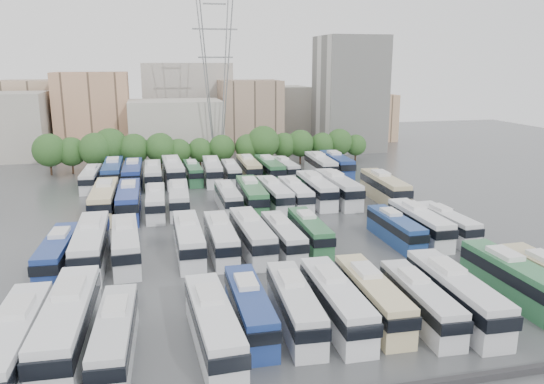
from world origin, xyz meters
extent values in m
plane|color=#424447|center=(0.00, 0.00, 0.00)|extent=(220.00, 220.00, 0.00)
cylinder|color=black|center=(-29.65, 42.02, 1.25)|extent=(0.36, 0.36, 2.50)
sphere|color=#234C1E|center=(-29.65, 42.02, 4.64)|extent=(6.00, 6.00, 6.00)
cylinder|color=black|center=(-25.98, 42.75, 1.11)|extent=(0.36, 0.36, 2.21)
sphere|color=#234C1E|center=(-25.98, 42.75, 4.11)|extent=(5.31, 5.31, 5.31)
cylinder|color=black|center=(-21.59, 41.25, 1.25)|extent=(0.36, 0.36, 2.51)
sphere|color=#234C1E|center=(-21.59, 41.25, 4.66)|extent=(6.02, 6.02, 6.02)
cylinder|color=black|center=(-19.07, 42.83, 1.35)|extent=(0.36, 0.36, 2.69)
sphere|color=#234C1E|center=(-19.07, 42.83, 5.00)|extent=(6.46, 6.46, 6.46)
cylinder|color=black|center=(-14.78, 41.82, 1.18)|extent=(0.36, 0.36, 2.36)
sphere|color=#234C1E|center=(-14.78, 41.82, 4.38)|extent=(5.66, 5.66, 5.66)
cylinder|color=black|center=(-9.95, 41.32, 1.19)|extent=(0.36, 0.36, 2.38)
sphere|color=#234C1E|center=(-9.95, 41.32, 4.43)|extent=(5.72, 5.72, 5.72)
cylinder|color=black|center=(-6.56, 41.60, 0.99)|extent=(0.36, 0.36, 1.98)
sphere|color=#234C1E|center=(-6.56, 41.60, 3.67)|extent=(4.74, 4.74, 4.74)
cylinder|color=black|center=(-2.45, 42.19, 0.98)|extent=(0.36, 0.36, 1.95)
sphere|color=#234C1E|center=(-2.45, 42.19, 3.63)|extent=(4.69, 4.69, 4.69)
cylinder|color=black|center=(1.75, 41.90, 1.07)|extent=(0.36, 0.36, 2.13)
sphere|color=#234C1E|center=(1.75, 41.90, 3.96)|extent=(5.11, 5.11, 5.11)
cylinder|color=black|center=(6.86, 41.74, 1.06)|extent=(0.36, 0.36, 2.13)
sphere|color=#234C1E|center=(6.86, 41.74, 3.95)|extent=(5.11, 5.11, 5.11)
cylinder|color=black|center=(9.84, 41.17, 1.33)|extent=(0.36, 0.36, 2.65)
sphere|color=#234C1E|center=(9.84, 41.17, 4.92)|extent=(6.36, 6.36, 6.36)
cylinder|color=black|center=(14.49, 42.82, 1.05)|extent=(0.36, 0.36, 2.10)
sphere|color=#234C1E|center=(14.49, 42.82, 3.90)|extent=(5.04, 5.04, 5.04)
cylinder|color=black|center=(17.80, 42.52, 1.13)|extent=(0.36, 0.36, 2.27)
sphere|color=#234C1E|center=(17.80, 42.52, 4.21)|extent=(5.44, 5.44, 5.44)
cylinder|color=black|center=(22.44, 42.59, 1.02)|extent=(0.36, 0.36, 2.04)
sphere|color=#234C1E|center=(22.44, 42.59, 3.79)|extent=(4.89, 4.89, 4.89)
cylinder|color=black|center=(26.23, 42.84, 1.12)|extent=(0.36, 0.36, 2.25)
sphere|color=#234C1E|center=(26.23, 42.84, 4.18)|extent=(5.40, 5.40, 5.40)
cylinder|color=black|center=(29.83, 42.75, 0.92)|extent=(0.36, 0.36, 1.83)
sphere|color=#234C1E|center=(29.83, 42.75, 3.40)|extent=(4.40, 4.40, 4.40)
cube|color=#9E998E|center=(-42.00, 62.00, 7.00)|extent=(18.00, 14.00, 14.00)
cube|color=tan|center=(-24.00, 68.00, 9.00)|extent=(16.00, 12.00, 18.00)
cube|color=#ADA89E|center=(-6.00, 60.00, 6.00)|extent=(20.00, 14.00, 12.00)
cube|color=gray|center=(12.00, 66.00, 8.00)|extent=(14.00, 12.00, 16.00)
cube|color=gray|center=(-2.00, 80.00, 10.00)|extent=(22.00, 16.00, 20.00)
cube|color=tan|center=(-38.00, 78.00, 8.00)|extent=(16.00, 14.00, 16.00)
cube|color=#A39E93|center=(20.00, 78.00, 7.00)|extent=(18.00, 14.00, 14.00)
cube|color=tan|center=(44.00, 72.00, 6.00)|extent=(14.00, 12.00, 12.00)
cube|color=gray|center=(-14.00, 74.00, 5.00)|extent=(12.00, 10.00, 10.00)
cube|color=silver|center=(34.00, 58.00, 13.00)|extent=(14.00, 14.00, 26.00)
cylinder|color=slate|center=(0.00, 48.00, 17.00)|extent=(2.90, 2.91, 33.83)
cylinder|color=slate|center=(0.00, 52.00, 17.00)|extent=(2.90, 2.91, 33.83)
cylinder|color=slate|center=(4.00, 48.00, 17.00)|extent=(2.90, 2.91, 33.83)
cylinder|color=slate|center=(4.00, 52.00, 17.00)|extent=(2.90, 2.91, 33.83)
cube|color=slate|center=(2.00, 50.00, 31.28)|extent=(4.50, 0.30, 0.30)
cube|color=slate|center=(2.00, 50.00, 26.52)|extent=(9.00, 0.30, 0.30)
cube|color=slate|center=(2.00, 50.00, 21.08)|extent=(7.00, 0.30, 0.30)
cube|color=silver|center=(-21.37, -24.82, 1.80)|extent=(3.09, 12.76, 3.59)
cube|color=black|center=(-21.37, -24.98, 2.48)|extent=(3.22, 12.95, 1.06)
cube|color=silver|center=(-21.32, -23.23, 3.82)|extent=(1.90, 3.44, 0.46)
cube|color=white|center=(-18.21, -22.98, 1.90)|extent=(3.37, 13.50, 3.79)
cube|color=black|center=(-18.21, -23.15, 2.62)|extent=(3.52, 13.70, 1.12)
cube|color=silver|center=(-18.14, -21.31, 4.04)|extent=(2.04, 3.64, 0.49)
cube|color=silver|center=(-14.92, -24.86, 1.57)|extent=(2.89, 11.18, 3.14)
cube|color=black|center=(-14.93, -25.00, 2.17)|extent=(3.00, 11.35, 0.92)
cube|color=silver|center=(-14.86, -23.48, 3.34)|extent=(1.71, 3.03, 0.41)
cube|color=silver|center=(-8.17, -25.13, 1.69)|extent=(3.06, 12.02, 3.38)
cube|color=black|center=(-8.16, -25.28, 2.33)|extent=(3.19, 12.20, 0.99)
cube|color=silver|center=(-8.24, -23.64, 3.60)|extent=(1.83, 3.25, 0.44)
cube|color=navy|center=(-5.09, -22.75, 1.56)|extent=(2.45, 11.03, 3.12)
cube|color=black|center=(-5.09, -22.89, 2.16)|extent=(2.56, 11.20, 0.92)
cube|color=silver|center=(-5.07, -21.37, 3.32)|extent=(1.59, 2.95, 0.40)
cube|color=silver|center=(-1.61, -23.11, 1.60)|extent=(2.96, 11.39, 3.20)
cube|color=black|center=(-1.61, -23.26, 2.21)|extent=(3.08, 11.56, 0.94)
cube|color=silver|center=(-1.53, -21.71, 3.40)|extent=(1.75, 3.08, 0.41)
cube|color=silver|center=(1.68, -23.33, 1.66)|extent=(2.65, 11.75, 3.32)
cube|color=black|center=(1.68, -23.47, 2.29)|extent=(2.77, 11.93, 0.98)
cube|color=silver|center=(1.70, -21.86, 3.53)|extent=(1.70, 3.15, 0.43)
cube|color=beige|center=(4.87, -23.03, 1.62)|extent=(2.72, 11.53, 3.25)
cube|color=black|center=(4.87, -23.18, 2.25)|extent=(2.84, 11.70, 0.96)
cube|color=silver|center=(4.91, -21.60, 3.46)|extent=(1.70, 3.10, 0.42)
cube|color=silver|center=(8.35, -24.47, 1.54)|extent=(2.72, 10.92, 3.07)
cube|color=black|center=(8.34, -24.61, 2.12)|extent=(2.84, 11.09, 0.90)
cube|color=silver|center=(8.40, -23.12, 3.27)|extent=(1.65, 2.95, 0.40)
cube|color=silver|center=(11.46, -24.46, 1.76)|extent=(3.04, 12.48, 3.51)
cube|color=black|center=(11.45, -24.62, 2.43)|extent=(3.17, 12.67, 1.03)
cube|color=silver|center=(11.51, -22.92, 3.74)|extent=(1.86, 3.36, 0.45)
cube|color=#307144|center=(18.16, -22.84, 1.73)|extent=(2.73, 12.25, 3.46)
cube|color=black|center=(18.16, -23.00, 2.39)|extent=(2.86, 12.43, 1.02)
cube|color=silver|center=(18.14, -21.32, 3.69)|extent=(1.77, 3.28, 0.45)
cube|color=navy|center=(-21.27, -6.78, 1.62)|extent=(3.02, 11.54, 3.24)
cube|color=black|center=(-21.28, -6.93, 2.24)|extent=(3.14, 11.72, 0.95)
cube|color=silver|center=(-21.20, -5.36, 3.45)|extent=(1.77, 3.13, 0.42)
cube|color=silver|center=(-18.24, -5.77, 1.88)|extent=(2.84, 13.24, 3.75)
cube|color=black|center=(-18.24, -5.94, 2.59)|extent=(2.97, 13.44, 1.10)
cube|color=silver|center=(-18.25, -4.12, 3.99)|extent=(1.88, 3.53, 0.49)
cube|color=silver|center=(-14.85, -5.67, 1.70)|extent=(3.17, 12.14, 3.41)
cube|color=black|center=(-14.84, -5.82, 2.35)|extent=(3.29, 12.32, 1.00)
cube|color=silver|center=(-14.92, -4.17, 3.63)|extent=(1.86, 3.29, 0.44)
cube|color=silver|center=(-8.41, -5.57, 1.69)|extent=(2.54, 11.93, 3.38)
cube|color=black|center=(-8.41, -5.72, 2.34)|extent=(2.66, 12.11, 0.99)
cube|color=silver|center=(-8.41, -4.08, 3.60)|extent=(1.69, 3.18, 0.44)
cube|color=silver|center=(-5.01, -5.83, 1.62)|extent=(2.49, 11.45, 3.24)
cube|color=black|center=(-5.01, -5.97, 2.24)|extent=(2.61, 11.62, 0.95)
cube|color=silver|center=(-5.00, -4.40, 3.45)|extent=(1.64, 3.06, 0.42)
cube|color=silver|center=(-1.65, -6.01, 1.73)|extent=(2.95, 12.27, 3.46)
cube|color=black|center=(-1.65, -6.16, 2.39)|extent=(3.08, 12.46, 1.02)
cube|color=silver|center=(-1.70, -4.48, 3.68)|extent=(1.82, 3.30, 0.45)
cube|color=silver|center=(1.67, -6.58, 1.54)|extent=(2.55, 10.94, 3.08)
cube|color=black|center=(1.68, -6.72, 2.13)|extent=(2.67, 11.10, 0.91)
cube|color=silver|center=(1.64, -5.22, 3.28)|extent=(1.61, 2.94, 0.40)
cube|color=#2C683D|center=(5.05, -5.38, 1.53)|extent=(2.40, 10.82, 3.06)
cube|color=black|center=(5.05, -5.51, 2.12)|extent=(2.51, 10.99, 0.90)
cube|color=silver|center=(5.07, -4.03, 3.26)|extent=(1.56, 2.89, 0.40)
cube|color=navy|center=(14.92, -6.57, 1.52)|extent=(2.35, 10.77, 3.05)
cube|color=black|center=(14.92, -6.70, 2.11)|extent=(2.46, 10.93, 0.90)
cube|color=silver|center=(14.91, -5.23, 3.24)|extent=(1.54, 2.88, 0.39)
cube|color=white|center=(18.27, -5.89, 1.67)|extent=(2.64, 11.84, 3.35)
cube|color=black|center=(18.27, -6.03, 2.31)|extent=(2.76, 12.02, 0.98)
cube|color=silver|center=(18.28, -4.41, 3.56)|extent=(1.71, 3.17, 0.43)
cube|color=silver|center=(21.63, -6.08, 1.51)|extent=(2.61, 10.70, 3.01)
cube|color=black|center=(21.63, -6.21, 2.08)|extent=(2.73, 10.86, 0.89)
cube|color=silver|center=(21.58, -4.75, 3.21)|extent=(1.60, 2.88, 0.39)
cube|color=beige|center=(-18.21, 12.76, 1.90)|extent=(3.10, 13.47, 3.80)
cube|color=black|center=(-18.22, 12.59, 2.63)|extent=(3.24, 13.67, 1.12)
cube|color=silver|center=(-18.18, 14.43, 4.05)|extent=(1.97, 3.61, 0.49)
cube|color=navy|center=(-15.01, 12.08, 1.84)|extent=(2.87, 12.98, 3.67)
cube|color=black|center=(-15.01, 11.92, 2.54)|extent=(3.01, 13.18, 1.08)
cube|color=silver|center=(-14.99, 13.70, 3.91)|extent=(1.87, 3.47, 0.48)
cube|color=silver|center=(-11.49, 11.40, 1.59)|extent=(2.70, 11.30, 3.18)
cube|color=black|center=(-11.50, 11.26, 2.20)|extent=(2.82, 11.47, 0.94)
cube|color=silver|center=(-11.45, 12.80, 3.39)|extent=(1.68, 3.04, 0.41)
cube|color=silver|center=(-8.33, 12.12, 1.67)|extent=(3.03, 11.88, 3.34)
cube|color=black|center=(-8.34, 11.97, 2.31)|extent=(3.16, 12.06, 0.98)
cube|color=silver|center=(-8.26, 13.59, 3.55)|extent=(1.81, 3.21, 0.43)
cube|color=silver|center=(-1.63, 11.46, 1.57)|extent=(2.35, 11.07, 3.14)
cube|color=black|center=(-1.63, 11.32, 2.17)|extent=(2.46, 11.23, 0.92)
cube|color=silver|center=(-1.63, 12.84, 3.34)|extent=(1.57, 2.95, 0.41)
cube|color=#2E6D3D|center=(1.63, 11.05, 1.79)|extent=(3.10, 12.73, 3.58)
cube|color=black|center=(1.63, 10.89, 2.48)|extent=(3.23, 12.92, 1.05)
cube|color=silver|center=(1.69, 12.63, 3.82)|extent=(1.90, 3.43, 0.46)
cube|color=silver|center=(4.93, 11.34, 1.70)|extent=(2.79, 12.02, 3.39)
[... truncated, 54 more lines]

